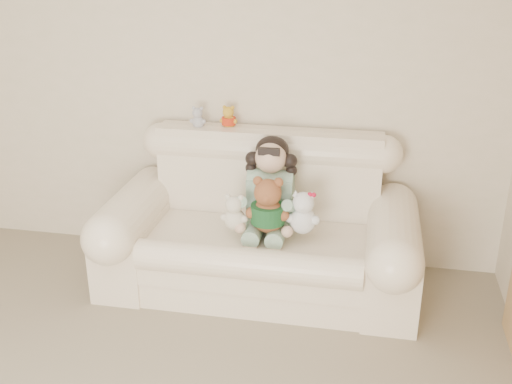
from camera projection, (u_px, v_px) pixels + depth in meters
The scene contains 8 objects.
wall_back at pixel (189, 82), 4.34m from camera, with size 4.50×4.50×0.00m, color beige.
sofa at pixel (259, 219), 4.07m from camera, with size 2.10×0.95×1.03m, color #FFE9CD, non-canonical shape.
seated_child at pixel (271, 183), 4.04m from camera, with size 0.39×0.47×0.65m, color #28683D, non-canonical shape.
brown_teddy at pixel (268, 200), 3.85m from camera, with size 0.28×0.22×0.44m, color brown, non-canonical shape.
white_cat at pixel (303, 208), 3.85m from camera, with size 0.22×0.17×0.34m, color white, non-canonical shape.
cream_teddy at pixel (235, 209), 3.91m from camera, with size 0.18×0.14×0.28m, color white, non-canonical shape.
yellow_mini_bear at pixel (229, 115), 4.25m from camera, with size 0.12×0.10×0.19m, color gold, non-canonical shape.
grey_mini_plush at pixel (198, 116), 4.26m from camera, with size 0.12×0.09×0.19m, color silver, non-canonical shape.
Camera 1 is at (1.29, -1.64, 2.23)m, focal length 42.98 mm.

